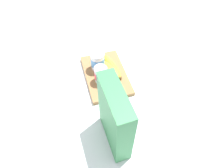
% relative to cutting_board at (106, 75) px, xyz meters
% --- Properties ---
extents(ground_plane, '(2.40, 2.40, 0.00)m').
position_rel_cutting_board_xyz_m(ground_plane, '(0.00, 0.00, -0.01)').
color(ground_plane, white).
extents(cutting_board, '(0.31, 0.20, 0.02)m').
position_rel_cutting_board_xyz_m(cutting_board, '(0.00, 0.00, 0.00)').
color(cutting_board, olive).
rests_on(cutting_board, ground_plane).
extents(cereal_box, '(0.21, 0.07, 0.29)m').
position_rel_cutting_board_xyz_m(cereal_box, '(-0.33, 0.05, 0.14)').
color(cereal_box, '#38844C').
rests_on(cereal_box, ground_plane).
extents(yogurt_cup_front, '(0.06, 0.06, 0.08)m').
position_rel_cutting_board_xyz_m(yogurt_cup_front, '(-0.04, 0.03, 0.05)').
color(yogurt_cup_front, white).
rests_on(yogurt_cup_front, cutting_board).
extents(yogurt_cup_back, '(0.07, 0.07, 0.10)m').
position_rel_cutting_board_xyz_m(yogurt_cup_back, '(0.05, 0.03, 0.06)').
color(yogurt_cup_back, white).
rests_on(yogurt_cup_back, cutting_board).
extents(banana_bunch, '(0.19, 0.14, 0.03)m').
position_rel_cutting_board_xyz_m(banana_bunch, '(0.02, -0.02, 0.03)').
color(banana_bunch, yellow).
rests_on(banana_bunch, cutting_board).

